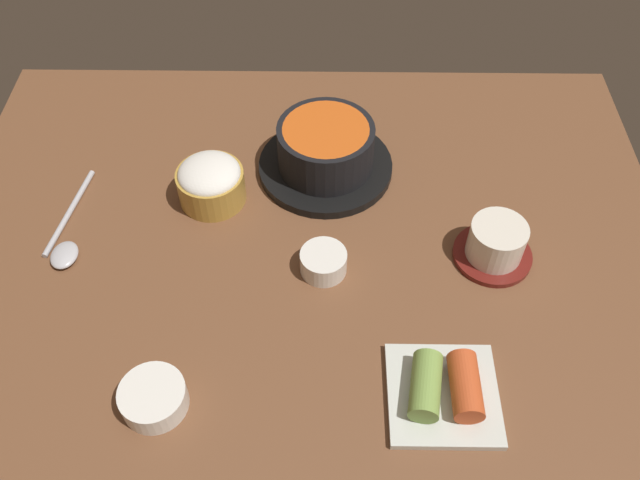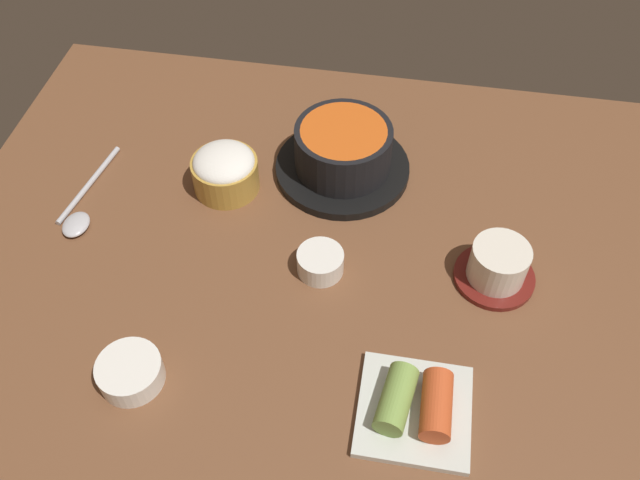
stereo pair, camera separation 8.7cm
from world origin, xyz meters
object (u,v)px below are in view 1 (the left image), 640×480
object	(u,v)px
kimchi_plate	(444,390)
banchan_cup_center	(323,261)
rice_bowl	(211,182)
side_bowl_near	(153,397)
tea_cup_with_saucer	(496,244)
spoon	(66,240)
stone_pot	(326,151)

from	to	relation	value
kimchi_plate	banchan_cup_center	bearing A→B (deg)	127.32
rice_bowl	side_bowl_near	bearing A→B (deg)	-95.18
side_bowl_near	kimchi_plate	bearing A→B (deg)	2.27
kimchi_plate	rice_bowl	bearing A→B (deg)	134.07
tea_cup_with_saucer	rice_bowl	bearing A→B (deg)	165.11
banchan_cup_center	spoon	size ratio (longest dim) A/B	0.34
spoon	tea_cup_with_saucer	bearing A→B (deg)	-1.58
kimchi_plate	side_bowl_near	world-z (taller)	kimchi_plate
side_bowl_near	banchan_cup_center	bearing A→B (deg)	45.76
spoon	kimchi_plate	bearing A→B (deg)	-24.39
banchan_cup_center	kimchi_plate	size ratio (longest dim) A/B	0.49
tea_cup_with_saucer	spoon	xyz separation A→B (cm)	(-57.47, 1.58, -2.16)
tea_cup_with_saucer	banchan_cup_center	distance (cm)	22.69
tea_cup_with_saucer	spoon	world-z (taller)	tea_cup_with_saucer
tea_cup_with_saucer	kimchi_plate	size ratio (longest dim) A/B	0.83
kimchi_plate	side_bowl_near	size ratio (longest dim) A/B	1.66
tea_cup_with_saucer	spoon	size ratio (longest dim) A/B	0.58
side_bowl_near	tea_cup_with_saucer	bearing A→B (deg)	27.77
tea_cup_with_saucer	kimchi_plate	world-z (taller)	tea_cup_with_saucer
tea_cup_with_saucer	spoon	distance (cm)	57.53
tea_cup_with_saucer	side_bowl_near	bearing A→B (deg)	-152.23
rice_bowl	side_bowl_near	xyz separation A→B (cm)	(-2.90, -32.05, -1.69)
stone_pot	kimchi_plate	xyz separation A→B (cm)	(13.65, -36.70, -2.08)
rice_bowl	spoon	size ratio (longest dim) A/B	0.52
spoon	side_bowl_near	bearing A→B (deg)	-55.53
tea_cup_with_saucer	kimchi_plate	bearing A→B (deg)	-113.08
tea_cup_with_saucer	banchan_cup_center	xyz separation A→B (cm)	(-22.54, -2.42, -1.06)
side_bowl_near	spoon	size ratio (longest dim) A/B	0.42
stone_pot	rice_bowl	distance (cm)	17.18
side_bowl_near	spoon	bearing A→B (deg)	124.47
stone_pot	kimchi_plate	bearing A→B (deg)	-69.59
tea_cup_with_saucer	banchan_cup_center	bearing A→B (deg)	-173.87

